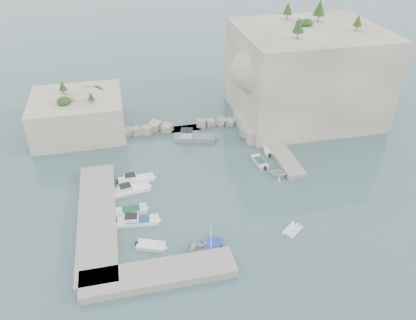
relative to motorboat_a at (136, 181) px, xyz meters
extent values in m
plane|color=#3F5D5E|center=(11.19, -7.13, 0.00)|extent=(400.00, 400.00, 0.00)
cube|color=beige|center=(34.19, 15.87, 8.50)|extent=(26.00, 22.00, 17.00)
cube|color=beige|center=(24.19, 10.87, 1.25)|extent=(8.00, 10.00, 2.50)
cube|color=beige|center=(-8.81, 17.87, 3.50)|extent=(16.00, 14.00, 7.00)
cube|color=#9E9689|center=(-5.81, -8.13, 0.55)|extent=(5.00, 24.00, 1.10)
cube|color=#9E9689|center=(1.19, -19.63, 0.55)|extent=(18.00, 4.00, 1.10)
cube|color=#9E9689|center=(24.69, 2.87, 0.40)|extent=(3.00, 16.00, 0.80)
cube|color=beige|center=(10.19, 14.87, 0.70)|extent=(28.00, 3.00, 1.40)
imported|color=silver|center=(7.88, -17.39, 0.00)|extent=(6.71, 6.05, 1.14)
imported|color=silver|center=(22.03, -3.69, 0.00)|extent=(4.02, 3.79, 1.68)
imported|color=silver|center=(21.08, 7.99, 0.00)|extent=(4.35, 3.38, 1.59)
cylinder|color=white|center=(7.88, -17.39, 2.67)|extent=(0.10, 0.10, 4.20)
cone|color=#1E4219|center=(29.19, 10.87, 19.27)|extent=(1.96, 1.96, 2.45)
cone|color=#1E4219|center=(37.19, 19.87, 19.60)|extent=(2.24, 2.24, 2.80)
cone|color=#1E4219|center=(41.19, 12.87, 18.82)|extent=(1.57, 1.57, 1.96)
cone|color=#1E4219|center=(32.19, 22.87, 19.08)|extent=(1.79, 1.79, 2.24)
cone|color=#1E4219|center=(-10.81, 19.87, 8.62)|extent=(1.40, 1.40, 1.75)
cone|color=#1E4219|center=(-5.81, 14.87, 8.30)|extent=(1.12, 1.12, 1.40)
camera|label=1|loc=(-0.24, -51.87, 37.54)|focal=35.00mm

